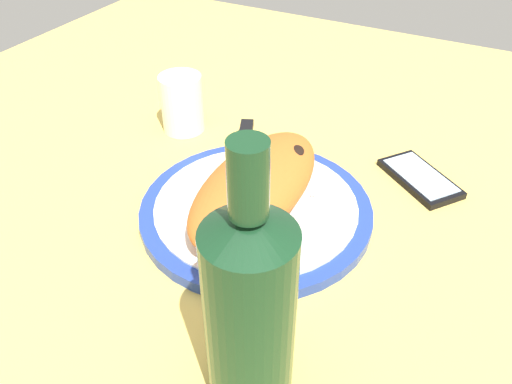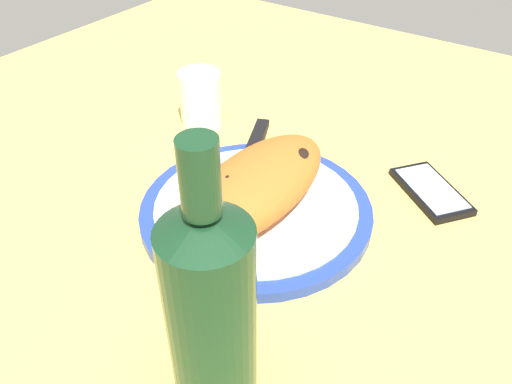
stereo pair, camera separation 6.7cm
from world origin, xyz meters
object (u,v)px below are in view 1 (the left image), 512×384
Objects in this scene: water_glass at (182,106)px; wine_bottle at (250,311)px; calzone at (258,187)px; plate at (256,210)px; smartphone at (420,178)px; fork at (314,207)px; knife at (242,151)px.

wine_bottle reaches higher than water_glass.
calzone is 26.22cm from water_glass.
wine_bottle is (-23.05, -11.46, 10.52)cm from plate.
smartphone is at bearing -8.63° from wine_bottle.
fork is at bearing -112.54° from water_glass.
wine_bottle reaches higher than fork.
knife is at bearing 64.37° from fork.
water_glass is at bearing 94.94° from smartphone.
smartphone is (17.80, -17.66, -0.34)cm from plate.
calzone is 1.73× the size of fork.
plate is 1.16× the size of calzone.
plate is 25.88cm from water_glass.
knife is at bearing 108.13° from smartphone.
fork is at bearing 9.55° from wine_bottle.
smartphone is 42.72cm from wine_bottle.
plate is at bearing 26.44° from wine_bottle.
smartphone is at bearing -71.87° from knife.
wine_bottle reaches higher than plate.
calzone is 1.95× the size of smartphone.
wine_bottle reaches higher than knife.
wine_bottle is (-25.72, -4.33, 9.35)cm from fork.
wine_bottle is (-37.49, -32.69, 7.25)cm from water_glass.
calzone is at bearing 113.76° from fork.
fork reaches higher than plate.
knife is 14.81cm from water_glass.
knife is at bearing -109.17° from water_glass.
calzone is 0.96× the size of wine_bottle.
calzone reaches higher than knife.
plate is 1.31× the size of knife.
water_glass reaches higher than calzone.
smartphone is 1.43× the size of water_glass.
fork is 18.49cm from smartphone.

